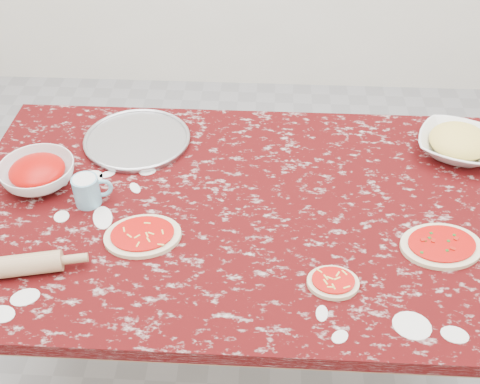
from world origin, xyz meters
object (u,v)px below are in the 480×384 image
at_px(cheese_bowl, 458,145).
at_px(rolling_pin, 6,267).
at_px(pizza_tray, 137,140).
at_px(sauce_bowl, 38,174).
at_px(flour_mug, 88,190).
at_px(worktable, 240,226).

xyz_separation_m(cheese_bowl, rolling_pin, (-1.24, -0.58, -0.00)).
bearing_deg(pizza_tray, cheese_bowl, -0.33).
height_order(sauce_bowl, rolling_pin, sauce_bowl).
relative_size(cheese_bowl, flour_mug, 2.25).
distance_m(sauce_bowl, rolling_pin, 0.36).
height_order(worktable, rolling_pin, rolling_pin).
xyz_separation_m(pizza_tray, cheese_bowl, (1.02, -0.01, 0.02)).
bearing_deg(worktable, cheese_bowl, 23.14).
bearing_deg(cheese_bowl, pizza_tray, 179.67).
relative_size(worktable, rolling_pin, 5.81).
bearing_deg(worktable, pizza_tray, 140.14).
height_order(worktable, pizza_tray, pizza_tray).
bearing_deg(rolling_pin, pizza_tray, 69.65).
bearing_deg(worktable, rolling_pin, -152.67).
distance_m(pizza_tray, rolling_pin, 0.63).
height_order(worktable, sauce_bowl, sauce_bowl).
bearing_deg(flour_mug, pizza_tray, 75.28).
xyz_separation_m(cheese_bowl, flour_mug, (-1.10, -0.30, 0.02)).
bearing_deg(flour_mug, cheese_bowl, 15.08).
distance_m(sauce_bowl, flour_mug, 0.19).
xyz_separation_m(pizza_tray, sauce_bowl, (-0.25, -0.22, 0.03)).
height_order(worktable, cheese_bowl, cheese_bowl).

